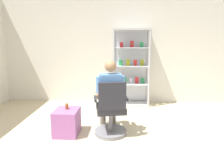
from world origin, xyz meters
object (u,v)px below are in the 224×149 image
(office_chair, at_px, (111,113))
(tea_glass, at_px, (67,106))
(display_cabinet_main, at_px, (131,67))
(storage_crate, at_px, (67,122))
(seated_shopkeeper, at_px, (110,92))

(office_chair, height_order, tea_glass, office_chair)
(display_cabinet_main, distance_m, tea_glass, 2.14)
(display_cabinet_main, bearing_deg, storage_crate, -123.82)
(seated_shopkeeper, bearing_deg, display_cabinet_main, 74.68)
(display_cabinet_main, bearing_deg, seated_shopkeeper, -105.32)
(office_chair, distance_m, seated_shopkeeper, 0.36)
(display_cabinet_main, xyz_separation_m, storage_crate, (-1.17, -1.75, -0.74))
(seated_shopkeeper, distance_m, tea_glass, 0.78)
(display_cabinet_main, distance_m, seated_shopkeeper, 1.67)
(office_chair, xyz_separation_m, storage_crate, (-0.77, 0.00, -0.17))
(tea_glass, bearing_deg, display_cabinet_main, 55.78)
(seated_shopkeeper, bearing_deg, office_chair, -79.19)
(office_chair, height_order, seated_shopkeeper, seated_shopkeeper)
(office_chair, xyz_separation_m, tea_glass, (-0.77, 0.03, 0.09))
(office_chair, bearing_deg, display_cabinet_main, 76.97)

